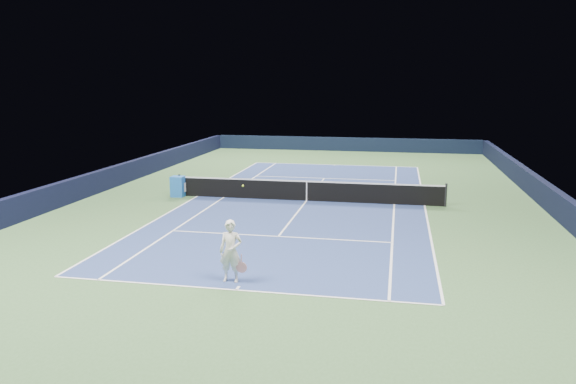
# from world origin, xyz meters

# --- Properties ---
(ground) EXTENTS (40.00, 40.00, 0.00)m
(ground) POSITION_xyz_m (0.00, 0.00, 0.00)
(ground) COLOR #385B31
(ground) RESTS_ON ground
(wall_far) EXTENTS (22.00, 0.35, 1.10)m
(wall_far) POSITION_xyz_m (0.00, 19.82, 0.55)
(wall_far) COLOR black
(wall_far) RESTS_ON ground
(wall_right) EXTENTS (0.35, 40.00, 1.10)m
(wall_right) POSITION_xyz_m (10.82, 0.00, 0.55)
(wall_right) COLOR black
(wall_right) RESTS_ON ground
(wall_left) EXTENTS (0.35, 40.00, 1.10)m
(wall_left) POSITION_xyz_m (-10.82, 0.00, 0.55)
(wall_left) COLOR black
(wall_left) RESTS_ON ground
(court_surface) EXTENTS (10.97, 23.77, 0.01)m
(court_surface) POSITION_xyz_m (0.00, 0.00, 0.00)
(court_surface) COLOR navy
(court_surface) RESTS_ON ground
(baseline_far) EXTENTS (10.97, 0.08, 0.00)m
(baseline_far) POSITION_xyz_m (0.00, 11.88, 0.01)
(baseline_far) COLOR white
(baseline_far) RESTS_ON ground
(baseline_near) EXTENTS (10.97, 0.08, 0.00)m
(baseline_near) POSITION_xyz_m (0.00, -11.88, 0.01)
(baseline_near) COLOR white
(baseline_near) RESTS_ON ground
(sideline_doubles_right) EXTENTS (0.08, 23.77, 0.00)m
(sideline_doubles_right) POSITION_xyz_m (5.49, 0.00, 0.01)
(sideline_doubles_right) COLOR white
(sideline_doubles_right) RESTS_ON ground
(sideline_doubles_left) EXTENTS (0.08, 23.77, 0.00)m
(sideline_doubles_left) POSITION_xyz_m (-5.49, 0.00, 0.01)
(sideline_doubles_left) COLOR white
(sideline_doubles_left) RESTS_ON ground
(sideline_singles_right) EXTENTS (0.08, 23.77, 0.00)m
(sideline_singles_right) POSITION_xyz_m (4.12, 0.00, 0.01)
(sideline_singles_right) COLOR white
(sideline_singles_right) RESTS_ON ground
(sideline_singles_left) EXTENTS (0.08, 23.77, 0.00)m
(sideline_singles_left) POSITION_xyz_m (-4.12, 0.00, 0.01)
(sideline_singles_left) COLOR white
(sideline_singles_left) RESTS_ON ground
(service_line_far) EXTENTS (8.23, 0.08, 0.00)m
(service_line_far) POSITION_xyz_m (0.00, 6.40, 0.01)
(service_line_far) COLOR white
(service_line_far) RESTS_ON ground
(service_line_near) EXTENTS (8.23, 0.08, 0.00)m
(service_line_near) POSITION_xyz_m (0.00, -6.40, 0.01)
(service_line_near) COLOR white
(service_line_near) RESTS_ON ground
(center_service_line) EXTENTS (0.08, 12.80, 0.00)m
(center_service_line) POSITION_xyz_m (0.00, 0.00, 0.01)
(center_service_line) COLOR white
(center_service_line) RESTS_ON ground
(center_mark_far) EXTENTS (0.08, 0.30, 0.00)m
(center_mark_far) POSITION_xyz_m (0.00, 11.73, 0.01)
(center_mark_far) COLOR white
(center_mark_far) RESTS_ON ground
(center_mark_near) EXTENTS (0.08, 0.30, 0.00)m
(center_mark_near) POSITION_xyz_m (0.00, -11.73, 0.01)
(center_mark_near) COLOR white
(center_mark_near) RESTS_ON ground
(tennis_net) EXTENTS (12.90, 0.10, 1.07)m
(tennis_net) POSITION_xyz_m (0.00, 0.00, 0.50)
(tennis_net) COLOR black
(tennis_net) RESTS_ON ground
(sponsor_cube) EXTENTS (0.65, 0.57, 1.01)m
(sponsor_cube) POSITION_xyz_m (-6.40, -0.23, 0.51)
(sponsor_cube) COLOR blue
(sponsor_cube) RESTS_ON ground
(tennis_player) EXTENTS (0.81, 1.26, 2.62)m
(tennis_player) POSITION_xyz_m (-0.32, -11.25, 0.90)
(tennis_player) COLOR white
(tennis_player) RESTS_ON ground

